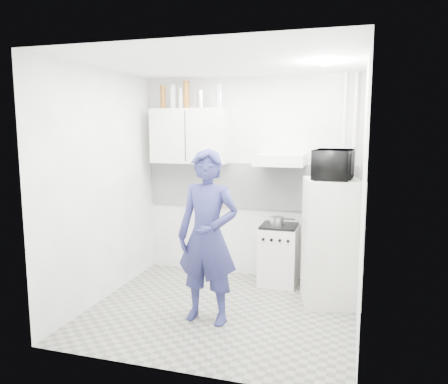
# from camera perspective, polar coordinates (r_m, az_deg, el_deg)

# --- Properties ---
(floor) EXTENTS (2.80, 2.80, 0.00)m
(floor) POSITION_cam_1_polar(r_m,az_deg,el_deg) (4.88, -0.38, -15.20)
(floor) COLOR gray
(floor) RESTS_ON ground
(ceiling) EXTENTS (2.80, 2.80, 0.00)m
(ceiling) POSITION_cam_1_polar(r_m,az_deg,el_deg) (4.52, -0.41, 16.59)
(ceiling) COLOR white
(ceiling) RESTS_ON wall_back
(wall_back) EXTENTS (2.80, 0.00, 2.80)m
(wall_back) POSITION_cam_1_polar(r_m,az_deg,el_deg) (5.72, 3.30, 1.80)
(wall_back) COLOR white
(wall_back) RESTS_ON floor
(wall_left) EXTENTS (0.00, 2.60, 2.60)m
(wall_left) POSITION_cam_1_polar(r_m,az_deg,el_deg) (5.11, -15.57, 0.72)
(wall_left) COLOR white
(wall_left) RESTS_ON floor
(wall_right) EXTENTS (0.00, 2.60, 2.60)m
(wall_right) POSITION_cam_1_polar(r_m,az_deg,el_deg) (4.33, 17.61, -0.71)
(wall_right) COLOR white
(wall_right) RESTS_ON floor
(person) EXTENTS (0.67, 0.46, 1.75)m
(person) POSITION_cam_1_polar(r_m,az_deg,el_deg) (4.38, -2.15, -5.87)
(person) COLOR navy
(person) RESTS_ON floor
(stove) EXTENTS (0.46, 0.46, 0.73)m
(stove) POSITION_cam_1_polar(r_m,az_deg,el_deg) (5.58, 7.14, -8.22)
(stove) COLOR white
(stove) RESTS_ON floor
(fridge) EXTENTS (0.70, 0.70, 1.40)m
(fridge) POSITION_cam_1_polar(r_m,az_deg,el_deg) (5.02, 13.78, -6.32)
(fridge) COLOR white
(fridge) RESTS_ON floor
(stove_top) EXTENTS (0.44, 0.44, 0.03)m
(stove_top) POSITION_cam_1_polar(r_m,az_deg,el_deg) (5.48, 7.21, -4.42)
(stove_top) COLOR black
(stove_top) RESTS_ON stove
(saucepan) EXTENTS (0.18, 0.18, 0.10)m
(saucepan) POSITION_cam_1_polar(r_m,az_deg,el_deg) (5.49, 6.97, -3.73)
(saucepan) COLOR silver
(saucepan) RESTS_ON stove_top
(microwave) EXTENTS (0.61, 0.44, 0.32)m
(microwave) POSITION_cam_1_polar(r_m,az_deg,el_deg) (4.87, 14.13, 3.53)
(microwave) COLOR black
(microwave) RESTS_ON fridge
(bottle_a) EXTENTS (0.07, 0.07, 0.30)m
(bottle_a) POSITION_cam_1_polar(r_m,az_deg,el_deg) (5.90, -7.98, 12.16)
(bottle_a) COLOR brown
(bottle_a) RESTS_ON upper_cabinet
(bottle_b) EXTENTS (0.08, 0.08, 0.30)m
(bottle_b) POSITION_cam_1_polar(r_m,az_deg,el_deg) (5.84, -6.72, 12.23)
(bottle_b) COLOR #B2B7BC
(bottle_b) RESTS_ON upper_cabinet
(bottle_c) EXTENTS (0.06, 0.06, 0.26)m
(bottle_c) POSITION_cam_1_polar(r_m,az_deg,el_deg) (5.80, -5.65, 12.07)
(bottle_c) COLOR #B2B7BC
(bottle_c) RESTS_ON upper_cabinet
(bottle_d) EXTENTS (0.08, 0.08, 0.35)m
(bottle_d) POSITION_cam_1_polar(r_m,az_deg,el_deg) (5.77, -4.94, 12.53)
(bottle_d) COLOR brown
(bottle_d) RESTS_ON upper_cabinet
(canister_a) EXTENTS (0.09, 0.09, 0.23)m
(canister_a) POSITION_cam_1_polar(r_m,az_deg,el_deg) (5.70, -3.10, 11.98)
(canister_a) COLOR silver
(canister_a) RESTS_ON upper_cabinet
(bottle_e) EXTENTS (0.07, 0.07, 0.30)m
(bottle_e) POSITION_cam_1_polar(r_m,az_deg,el_deg) (5.62, -0.58, 12.41)
(bottle_e) COLOR #B2B7BC
(bottle_e) RESTS_ON upper_cabinet
(upper_cabinet) EXTENTS (1.00, 0.35, 0.70)m
(upper_cabinet) POSITION_cam_1_polar(r_m,az_deg,el_deg) (5.74, -4.43, 7.32)
(upper_cabinet) COLOR white
(upper_cabinet) RESTS_ON wall_back
(range_hood) EXTENTS (0.60, 0.50, 0.14)m
(range_hood) POSITION_cam_1_polar(r_m,az_deg,el_deg) (5.36, 7.39, 4.20)
(range_hood) COLOR white
(range_hood) RESTS_ON wall_back
(backsplash) EXTENTS (2.74, 0.03, 0.60)m
(backsplash) POSITION_cam_1_polar(r_m,az_deg,el_deg) (5.72, 3.25, 0.79)
(backsplash) COLOR white
(backsplash) RESTS_ON wall_back
(pipe_a) EXTENTS (0.05, 0.05, 2.60)m
(pipe_a) POSITION_cam_1_polar(r_m,az_deg,el_deg) (5.49, 16.42, 1.19)
(pipe_a) COLOR white
(pipe_a) RESTS_ON floor
(pipe_b) EXTENTS (0.04, 0.04, 2.60)m
(pipe_b) POSITION_cam_1_polar(r_m,az_deg,el_deg) (5.49, 15.17, 1.24)
(pipe_b) COLOR white
(pipe_b) RESTS_ON floor
(ceiling_spot_fixture) EXTENTS (0.10, 0.10, 0.02)m
(ceiling_spot_fixture) POSITION_cam_1_polar(r_m,az_deg,el_deg) (4.53, 13.05, 15.98)
(ceiling_spot_fixture) COLOR white
(ceiling_spot_fixture) RESTS_ON ceiling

